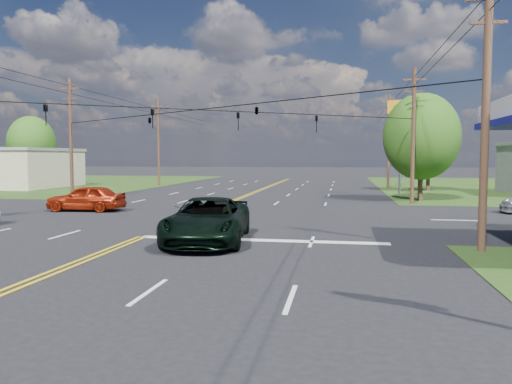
% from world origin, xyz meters
% --- Properties ---
extents(ground, '(280.00, 280.00, 0.00)m').
position_xyz_m(ground, '(0.00, 12.00, 0.00)').
color(ground, black).
rests_on(ground, ground).
extents(grass_nw, '(46.00, 48.00, 0.03)m').
position_xyz_m(grass_nw, '(-35.00, 44.00, 0.00)').
color(grass_nw, '#293F14').
rests_on(grass_nw, ground).
extents(stop_bar, '(10.00, 0.50, 0.02)m').
position_xyz_m(stop_bar, '(5.00, 4.00, 0.00)').
color(stop_bar, silver).
rests_on(stop_bar, ground).
extents(pole_se, '(1.60, 0.28, 9.50)m').
position_xyz_m(pole_se, '(13.00, 3.00, 4.92)').
color(pole_se, '#43281C').
rests_on(pole_se, ground).
extents(pole_nw, '(1.60, 0.28, 9.50)m').
position_xyz_m(pole_nw, '(-13.00, 21.00, 4.92)').
color(pole_nw, '#43281C').
rests_on(pole_nw, ground).
extents(pole_ne, '(1.60, 0.28, 9.50)m').
position_xyz_m(pole_ne, '(13.00, 21.00, 4.92)').
color(pole_ne, '#43281C').
rests_on(pole_ne, ground).
extents(pole_left_far, '(1.60, 0.28, 10.00)m').
position_xyz_m(pole_left_far, '(-13.00, 40.00, 5.17)').
color(pole_left_far, '#43281C').
rests_on(pole_left_far, ground).
extents(pole_right_far, '(1.60, 0.28, 10.00)m').
position_xyz_m(pole_right_far, '(13.00, 40.00, 5.17)').
color(pole_right_far, '#43281C').
rests_on(pole_right_far, ground).
extents(span_wire_signals, '(26.00, 18.00, 1.13)m').
position_xyz_m(span_wire_signals, '(0.00, 12.00, 6.00)').
color(span_wire_signals, black).
rests_on(span_wire_signals, ground).
extents(power_lines, '(26.04, 100.00, 0.64)m').
position_xyz_m(power_lines, '(0.00, 10.00, 8.60)').
color(power_lines, black).
rests_on(power_lines, ground).
extents(tree_right_a, '(5.70, 5.70, 8.18)m').
position_xyz_m(tree_right_a, '(14.00, 24.00, 4.87)').
color(tree_right_a, '#43281C').
rests_on(tree_right_a, ground).
extents(tree_right_b, '(4.94, 4.94, 7.09)m').
position_xyz_m(tree_right_b, '(16.50, 36.00, 4.22)').
color(tree_right_b, '#43281C').
rests_on(tree_right_b, ground).
extents(tree_far_l, '(6.08, 6.08, 8.72)m').
position_xyz_m(tree_far_l, '(-32.00, 44.00, 5.19)').
color(tree_far_l, '#43281C').
rests_on(tree_far_l, ground).
extents(pickup_dkgreen, '(3.54, 6.52, 1.74)m').
position_xyz_m(pickup_dkgreen, '(3.00, 3.28, 0.87)').
color(pickup_dkgreen, black).
rests_on(pickup_dkgreen, ground).
extents(suv_black, '(2.49, 5.19, 1.46)m').
position_xyz_m(suv_black, '(3.00, 3.50, 0.73)').
color(suv_black, black).
rests_on(suv_black, ground).
extents(sedan_red, '(4.80, 2.11, 1.61)m').
position_xyz_m(sedan_red, '(-7.43, 13.00, 0.80)').
color(sedan_red, '#9C220B').
rests_on(sedan_red, ground).
extents(polesign_ne, '(2.22, 0.98, 8.21)m').
position_xyz_m(polesign_ne, '(13.00, 28.82, 6.42)').
color(polesign_ne, '#A5A5AA').
rests_on(polesign_ne, ground).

